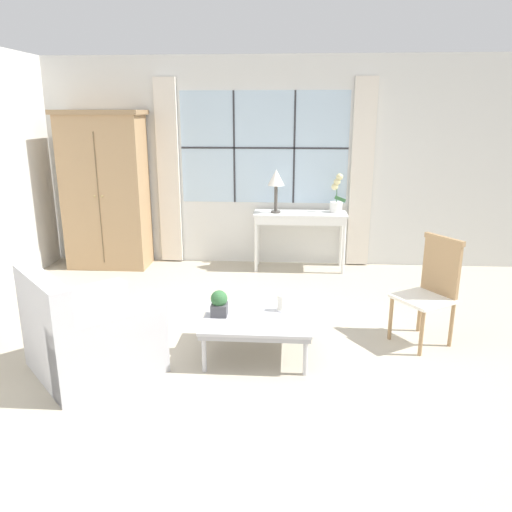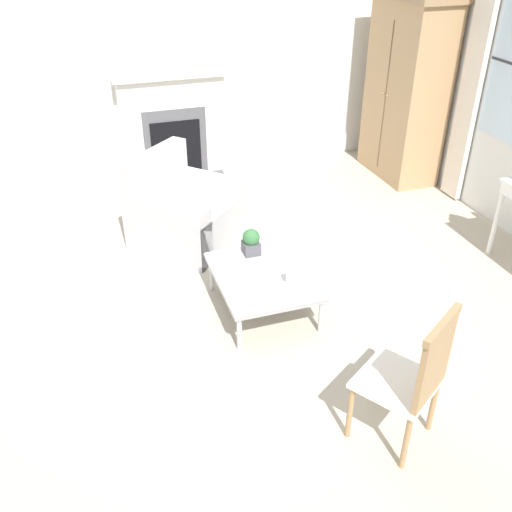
{
  "view_description": "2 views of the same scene",
  "coord_description": "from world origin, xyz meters",
  "px_view_note": "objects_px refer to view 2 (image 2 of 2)",
  "views": [
    {
      "loc": [
        0.37,
        -3.87,
        2.08
      ],
      "look_at": [
        0.08,
        0.24,
        0.88
      ],
      "focal_mm": 35.0,
      "sensor_mm": 36.0,
      "label": 1
    },
    {
      "loc": [
        3.75,
        -1.12,
        2.89
      ],
      "look_at": [
        0.39,
        -0.01,
        0.73
      ],
      "focal_mm": 40.0,
      "sensor_mm": 36.0,
      "label": 2
    }
  ],
  "objects_px": {
    "armoire": "(406,89)",
    "potted_plant_small": "(251,242)",
    "pillar_candle": "(290,277)",
    "armchair_upholstered": "(185,214)",
    "fireplace": "(173,118)",
    "side_chair_wooden": "(415,375)",
    "coffee_table": "(264,277)"
  },
  "relations": [
    {
      "from": "armoire",
      "to": "potted_plant_small",
      "type": "distance_m",
      "value": 3.22
    },
    {
      "from": "potted_plant_small",
      "to": "pillar_candle",
      "type": "bearing_deg",
      "value": 15.36
    },
    {
      "from": "potted_plant_small",
      "to": "pillar_candle",
      "type": "height_order",
      "value": "potted_plant_small"
    },
    {
      "from": "armoire",
      "to": "armchair_upholstered",
      "type": "bearing_deg",
      "value": -73.4
    },
    {
      "from": "fireplace",
      "to": "armchair_upholstered",
      "type": "bearing_deg",
      "value": -8.16
    },
    {
      "from": "side_chair_wooden",
      "to": "coffee_table",
      "type": "bearing_deg",
      "value": -166.01
    },
    {
      "from": "fireplace",
      "to": "side_chair_wooden",
      "type": "distance_m",
      "value": 4.62
    },
    {
      "from": "fireplace",
      "to": "armchair_upholstered",
      "type": "xyz_separation_m",
      "value": [
        1.65,
        -0.24,
        -0.45
      ]
    },
    {
      "from": "fireplace",
      "to": "side_chair_wooden",
      "type": "bearing_deg",
      "value": 6.47
    },
    {
      "from": "armoire",
      "to": "armchair_upholstered",
      "type": "distance_m",
      "value": 3.12
    },
    {
      "from": "fireplace",
      "to": "coffee_table",
      "type": "height_order",
      "value": "fireplace"
    },
    {
      "from": "pillar_candle",
      "to": "side_chair_wooden",
      "type": "bearing_deg",
      "value": 10.13
    },
    {
      "from": "side_chair_wooden",
      "to": "coffee_table",
      "type": "relative_size",
      "value": 1.07
    },
    {
      "from": "armchair_upholstered",
      "to": "side_chair_wooden",
      "type": "xyz_separation_m",
      "value": [
        2.94,
        0.76,
        0.26
      ]
    },
    {
      "from": "armchair_upholstered",
      "to": "pillar_candle",
      "type": "relative_size",
      "value": 7.94
    },
    {
      "from": "armchair_upholstered",
      "to": "side_chair_wooden",
      "type": "height_order",
      "value": "side_chair_wooden"
    },
    {
      "from": "armchair_upholstered",
      "to": "side_chair_wooden",
      "type": "distance_m",
      "value": 3.05
    },
    {
      "from": "fireplace",
      "to": "potted_plant_small",
      "type": "height_order",
      "value": "fireplace"
    },
    {
      "from": "fireplace",
      "to": "potted_plant_small",
      "type": "bearing_deg",
      "value": 2.71
    },
    {
      "from": "armoire",
      "to": "fireplace",
      "type": "bearing_deg",
      "value": -106.39
    },
    {
      "from": "side_chair_wooden",
      "to": "fireplace",
      "type": "bearing_deg",
      "value": -173.53
    },
    {
      "from": "armoire",
      "to": "potted_plant_small",
      "type": "xyz_separation_m",
      "value": [
        1.89,
        -2.54,
        -0.58
      ]
    },
    {
      "from": "coffee_table",
      "to": "armoire",
      "type": "bearing_deg",
      "value": 131.26
    },
    {
      "from": "armchair_upholstered",
      "to": "pillar_candle",
      "type": "xyz_separation_m",
      "value": [
        1.57,
        0.51,
        0.14
      ]
    },
    {
      "from": "fireplace",
      "to": "armoire",
      "type": "xyz_separation_m",
      "value": [
        0.78,
        2.66,
        0.32
      ]
    },
    {
      "from": "side_chair_wooden",
      "to": "pillar_candle",
      "type": "distance_m",
      "value": 1.4
    },
    {
      "from": "armchair_upholstered",
      "to": "potted_plant_small",
      "type": "bearing_deg",
      "value": 19.42
    },
    {
      "from": "armchair_upholstered",
      "to": "potted_plant_small",
      "type": "xyz_separation_m",
      "value": [
        1.03,
        0.36,
        0.19
      ]
    },
    {
      "from": "pillar_candle",
      "to": "armoire",
      "type": "bearing_deg",
      "value": 135.52
    },
    {
      "from": "side_chair_wooden",
      "to": "pillar_candle",
      "type": "relative_size",
      "value": 6.25
    },
    {
      "from": "armchair_upholstered",
      "to": "fireplace",
      "type": "bearing_deg",
      "value": 171.84
    },
    {
      "from": "fireplace",
      "to": "potted_plant_small",
      "type": "relative_size",
      "value": 9.54
    }
  ]
}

